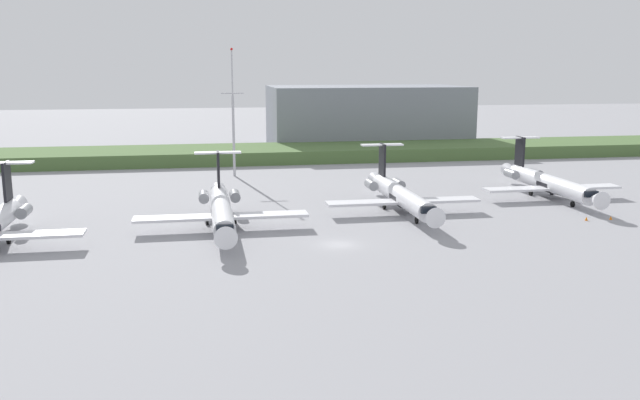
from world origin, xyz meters
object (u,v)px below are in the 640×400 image
at_px(regional_jet_second, 221,209).
at_px(safety_cone_mid_marker, 611,218).
at_px(regional_jet_third, 400,195).
at_px(regional_jet_fourth, 548,182).
at_px(antenna_mast, 233,124).
at_px(safety_cone_front_marker, 586,219).

xyz_separation_m(regional_jet_second, safety_cone_mid_marker, (54.39, -4.78, -2.26)).
xyz_separation_m(regional_jet_second, regional_jet_third, (26.55, 5.70, 0.00)).
relative_size(regional_jet_second, safety_cone_mid_marker, 56.36).
xyz_separation_m(regional_jet_fourth, antenna_mast, (-49.76, 31.18, 7.71)).
bearing_deg(regional_jet_second, regional_jet_third, 12.12).
bearing_deg(safety_cone_front_marker, regional_jet_second, 174.65).
xyz_separation_m(regional_jet_second, regional_jet_fourth, (53.69, 12.19, 0.00)).
xyz_separation_m(safety_cone_front_marker, safety_cone_mid_marker, (3.75, -0.04, 0.00)).
bearing_deg(regional_jet_second, safety_cone_front_marker, -5.35).
xyz_separation_m(regional_jet_second, antenna_mast, (3.93, 43.36, 7.71)).
distance_m(regional_jet_third, safety_cone_mid_marker, 29.83).
bearing_deg(regional_jet_fourth, antenna_mast, 147.93).
height_order(safety_cone_front_marker, safety_cone_mid_marker, same).
distance_m(regional_jet_third, safety_cone_front_marker, 26.35).
bearing_deg(antenna_mast, safety_cone_mid_marker, -43.66).
bearing_deg(safety_cone_mid_marker, regional_jet_fourth, 92.37).
bearing_deg(regional_jet_second, safety_cone_mid_marker, -5.03).
height_order(regional_jet_fourth, safety_cone_mid_marker, regional_jet_fourth).
height_order(regional_jet_second, safety_cone_mid_marker, regional_jet_second).
bearing_deg(regional_jet_third, regional_jet_fourth, 13.44).
xyz_separation_m(antenna_mast, safety_cone_front_marker, (46.71, -48.10, -9.98)).
bearing_deg(safety_cone_mid_marker, safety_cone_front_marker, 179.32).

